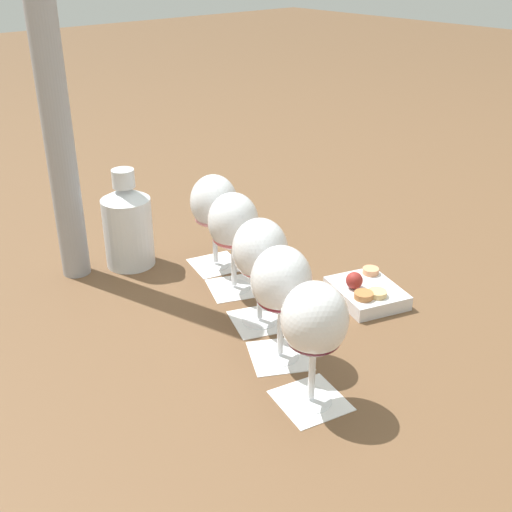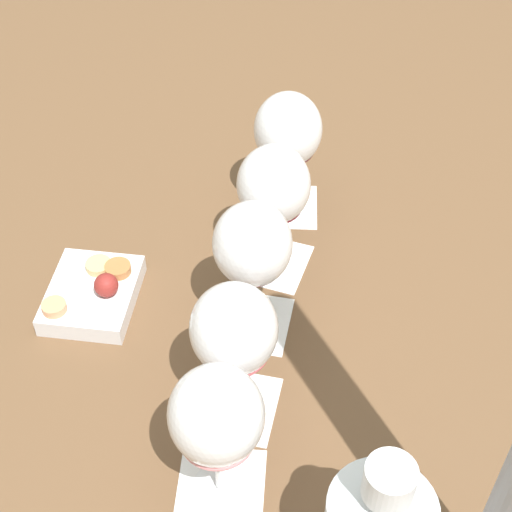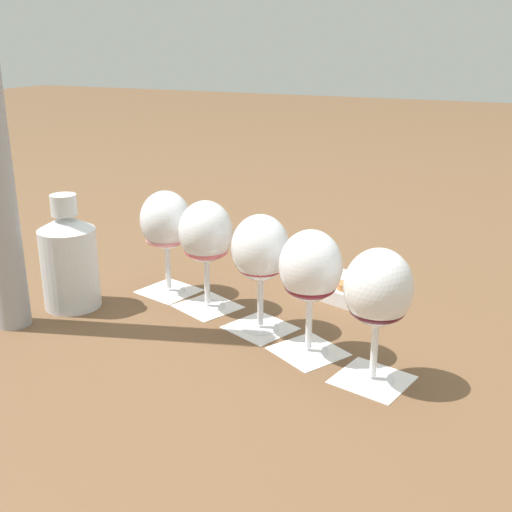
{
  "view_description": "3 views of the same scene",
  "coord_description": "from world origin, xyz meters",
  "px_view_note": "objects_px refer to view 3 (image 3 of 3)",
  "views": [
    {
      "loc": [
        0.7,
        -0.62,
        0.59
      ],
      "look_at": [
        0.0,
        -0.0,
        0.12
      ],
      "focal_mm": 45.0,
      "sensor_mm": 36.0,
      "label": 1
    },
    {
      "loc": [
        -0.62,
        0.11,
        0.75
      ],
      "look_at": [
        0.0,
        -0.0,
        0.12
      ],
      "focal_mm": 55.0,
      "sensor_mm": 36.0,
      "label": 2
    },
    {
      "loc": [
        0.39,
        -0.86,
        0.45
      ],
      "look_at": [
        0.0,
        -0.0,
        0.12
      ],
      "focal_mm": 45.0,
      "sensor_mm": 36.0,
      "label": 3
    }
  ],
  "objects_px": {
    "wine_glass_4": "(378,293)",
    "wine_glass_0": "(166,224)",
    "wine_glass_1": "(206,236)",
    "wine_glass_3": "(311,271)",
    "ceramic_vase": "(69,259)",
    "wine_glass_2": "(261,253)",
    "snack_dish": "(340,285)"
  },
  "relations": [
    {
      "from": "wine_glass_0",
      "to": "wine_glass_3",
      "type": "bearing_deg",
      "value": -20.75
    },
    {
      "from": "wine_glass_0",
      "to": "wine_glass_4",
      "type": "relative_size",
      "value": 1.0
    },
    {
      "from": "wine_glass_0",
      "to": "wine_glass_2",
      "type": "bearing_deg",
      "value": -18.82
    },
    {
      "from": "wine_glass_0",
      "to": "wine_glass_1",
      "type": "distance_m",
      "value": 0.1
    },
    {
      "from": "wine_glass_1",
      "to": "wine_glass_3",
      "type": "height_order",
      "value": "same"
    },
    {
      "from": "wine_glass_2",
      "to": "snack_dish",
      "type": "relative_size",
      "value": 1.19
    },
    {
      "from": "wine_glass_0",
      "to": "ceramic_vase",
      "type": "xyz_separation_m",
      "value": [
        -0.12,
        -0.12,
        -0.04
      ]
    },
    {
      "from": "ceramic_vase",
      "to": "snack_dish",
      "type": "distance_m",
      "value": 0.48
    },
    {
      "from": "wine_glass_0",
      "to": "wine_glass_2",
      "type": "distance_m",
      "value": 0.23
    },
    {
      "from": "wine_glass_2",
      "to": "wine_glass_4",
      "type": "distance_m",
      "value": 0.22
    },
    {
      "from": "wine_glass_2",
      "to": "wine_glass_4",
      "type": "xyz_separation_m",
      "value": [
        0.21,
        -0.09,
        0.0
      ]
    },
    {
      "from": "wine_glass_4",
      "to": "ceramic_vase",
      "type": "bearing_deg",
      "value": 176.11
    },
    {
      "from": "wine_glass_4",
      "to": "wine_glass_0",
      "type": "bearing_deg",
      "value": 159.16
    },
    {
      "from": "ceramic_vase",
      "to": "snack_dish",
      "type": "height_order",
      "value": "ceramic_vase"
    },
    {
      "from": "wine_glass_1",
      "to": "wine_glass_3",
      "type": "xyz_separation_m",
      "value": [
        0.22,
        -0.09,
        -0.0
      ]
    },
    {
      "from": "wine_glass_1",
      "to": "ceramic_vase",
      "type": "height_order",
      "value": "ceramic_vase"
    },
    {
      "from": "wine_glass_1",
      "to": "wine_glass_4",
      "type": "relative_size",
      "value": 1.0
    },
    {
      "from": "ceramic_vase",
      "to": "wine_glass_1",
      "type": "bearing_deg",
      "value": 22.91
    },
    {
      "from": "wine_glass_3",
      "to": "snack_dish",
      "type": "height_order",
      "value": "wine_glass_3"
    },
    {
      "from": "wine_glass_1",
      "to": "wine_glass_4",
      "type": "bearing_deg",
      "value": -21.52
    },
    {
      "from": "wine_glass_2",
      "to": "wine_glass_3",
      "type": "bearing_deg",
      "value": -24.83
    },
    {
      "from": "wine_glass_0",
      "to": "wine_glass_2",
      "type": "xyz_separation_m",
      "value": [
        0.22,
        -0.07,
        -0.0
      ]
    },
    {
      "from": "wine_glass_1",
      "to": "ceramic_vase",
      "type": "bearing_deg",
      "value": -157.09
    },
    {
      "from": "wine_glass_4",
      "to": "ceramic_vase",
      "type": "height_order",
      "value": "ceramic_vase"
    },
    {
      "from": "wine_glass_4",
      "to": "snack_dish",
      "type": "bearing_deg",
      "value": 115.59
    },
    {
      "from": "wine_glass_1",
      "to": "snack_dish",
      "type": "relative_size",
      "value": 1.19
    },
    {
      "from": "wine_glass_2",
      "to": "snack_dish",
      "type": "bearing_deg",
      "value": 69.36
    },
    {
      "from": "wine_glass_4",
      "to": "wine_glass_2",
      "type": "bearing_deg",
      "value": 157.1
    },
    {
      "from": "wine_glass_1",
      "to": "wine_glass_2",
      "type": "height_order",
      "value": "same"
    },
    {
      "from": "wine_glass_2",
      "to": "wine_glass_1",
      "type": "bearing_deg",
      "value": 160.96
    },
    {
      "from": "wine_glass_0",
      "to": "wine_glass_1",
      "type": "xyz_separation_m",
      "value": [
        0.1,
        -0.03,
        -0.0
      ]
    },
    {
      "from": "wine_glass_0",
      "to": "wine_glass_1",
      "type": "height_order",
      "value": "same"
    }
  ]
}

